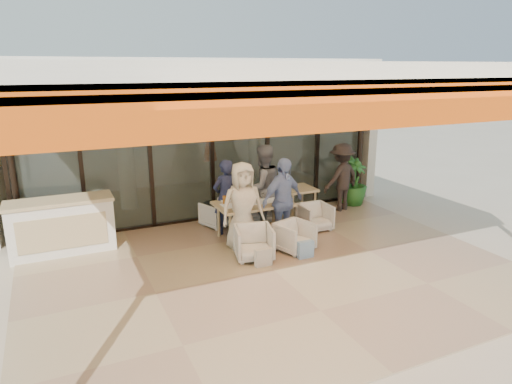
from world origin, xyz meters
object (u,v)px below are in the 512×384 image
(chair_near_right, at_px, (295,235))
(potted_palm, at_px, (353,181))
(chair_far_right, at_px, (253,205))
(diner_navy, at_px, (225,197))
(chair_near_left, at_px, (254,241))
(diner_grey, at_px, (263,187))
(standing_woman, at_px, (341,178))
(dining_table, at_px, (253,205))
(side_chair, at_px, (315,216))
(side_table, at_px, (298,192))
(chair_far_left, at_px, (217,213))
(diner_cream, at_px, (243,207))
(diner_periwinkle, at_px, (283,201))
(host_counter, at_px, (62,226))

(chair_near_right, height_order, potted_palm, potted_palm)
(chair_far_right, xyz_separation_m, diner_navy, (-0.84, -0.50, 0.42))
(chair_near_left, relative_size, diner_grey, 0.37)
(standing_woman, bearing_deg, chair_near_left, 15.20)
(dining_table, relative_size, side_chair, 2.39)
(potted_palm, bearing_deg, diner_grey, -168.17)
(dining_table, relative_size, diner_navy, 0.96)
(dining_table, xyz_separation_m, diner_navy, (-0.41, 0.44, 0.10))
(chair_far_right, bearing_deg, side_table, 159.79)
(chair_far_right, distance_m, side_table, 1.05)
(chair_far_left, distance_m, side_chair, 2.09)
(dining_table, xyz_separation_m, diner_cream, (-0.41, -0.46, 0.16))
(chair_far_right, distance_m, chair_near_left, 2.08)
(chair_near_right, height_order, standing_woman, standing_woman)
(diner_navy, xyz_separation_m, potted_palm, (3.61, 0.58, -0.17))
(diner_cream, bearing_deg, potted_palm, 26.47)
(chair_far_left, distance_m, chair_near_left, 1.90)
(chair_near_left, distance_m, side_table, 2.40)
(chair_far_right, distance_m, potted_palm, 2.78)
(chair_far_right, height_order, side_table, side_table)
(diner_periwinkle, bearing_deg, chair_near_right, -105.36)
(diner_periwinkle, bearing_deg, host_counter, 147.54)
(potted_palm, bearing_deg, chair_near_left, -151.24)
(side_chair, bearing_deg, chair_far_right, 132.87)
(dining_table, bearing_deg, diner_periwinkle, -46.97)
(diner_navy, height_order, diner_cream, diner_cream)
(chair_far_left, relative_size, potted_palm, 0.50)
(chair_far_right, height_order, chair_near_left, chair_far_right)
(dining_table, height_order, diner_navy, diner_navy)
(diner_cream, bearing_deg, diner_periwinkle, 4.16)
(diner_grey, distance_m, side_chair, 1.26)
(host_counter, bearing_deg, diner_navy, -5.70)
(host_counter, distance_m, side_chair, 4.97)
(chair_far_right, distance_m, diner_navy, 1.06)
(chair_far_left, relative_size, standing_woman, 0.37)
(diner_cream, relative_size, side_chair, 2.69)
(chair_far_left, height_order, chair_far_right, chair_far_right)
(chair_near_right, distance_m, side_chair, 1.26)
(side_table, xyz_separation_m, potted_palm, (1.81, 0.41, -0.03))
(chair_far_left, height_order, standing_woman, standing_woman)
(host_counter, relative_size, chair_near_left, 2.75)
(host_counter, height_order, diner_cream, diner_cream)
(diner_grey, distance_m, standing_woman, 2.24)
(side_chair, bearing_deg, diner_navy, 163.49)
(chair_far_right, xyz_separation_m, diner_cream, (-0.84, -1.40, 0.48))
(diner_periwinkle, distance_m, standing_woman, 2.54)
(chair_near_left, distance_m, diner_grey, 1.73)
(diner_cream, bearing_deg, diner_grey, 51.14)
(chair_near_left, xyz_separation_m, potted_palm, (3.61, 1.98, 0.27))
(side_table, distance_m, potted_palm, 1.86)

